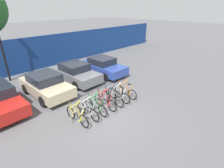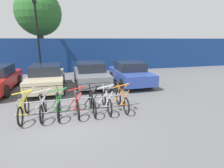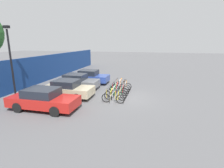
# 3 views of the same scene
# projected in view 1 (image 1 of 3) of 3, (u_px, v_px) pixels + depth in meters

# --- Properties ---
(ground_plane) EXTENTS (120.00, 120.00, 0.00)m
(ground_plane) POSITION_uv_depth(u_px,v_px,m) (106.00, 115.00, 9.08)
(ground_plane) COLOR #59595B
(hoarding_wall) EXTENTS (36.00, 0.16, 2.83)m
(hoarding_wall) POSITION_uv_depth(u_px,v_px,m) (25.00, 56.00, 14.44)
(hoarding_wall) COLOR navy
(hoarding_wall) RESTS_ON ground
(bike_rack) EXTENTS (4.19, 0.04, 0.57)m
(bike_rack) POSITION_uv_depth(u_px,v_px,m) (102.00, 99.00, 9.59)
(bike_rack) COLOR gray
(bike_rack) RESTS_ON ground
(bicycle_yellow) EXTENTS (0.68, 1.71, 1.05)m
(bicycle_yellow) POSITION_uv_depth(u_px,v_px,m) (77.00, 116.00, 8.34)
(bicycle_yellow) COLOR black
(bicycle_yellow) RESTS_ON ground
(bicycle_silver) EXTENTS (0.68, 1.71, 1.05)m
(bicycle_silver) POSITION_uv_depth(u_px,v_px,m) (88.00, 111.00, 8.76)
(bicycle_silver) COLOR black
(bicycle_silver) RESTS_ON ground
(bicycle_green) EXTENTS (0.68, 1.71, 1.05)m
(bicycle_green) POSITION_uv_depth(u_px,v_px,m) (96.00, 107.00, 9.12)
(bicycle_green) COLOR black
(bicycle_green) RESTS_ON ground
(bicycle_red) EXTENTS (0.68, 1.71, 1.05)m
(bicycle_red) POSITION_uv_depth(u_px,v_px,m) (105.00, 102.00, 9.57)
(bicycle_red) COLOR black
(bicycle_red) RESTS_ON ground
(bicycle_black) EXTENTS (0.68, 1.71, 1.05)m
(bicycle_black) POSITION_uv_depth(u_px,v_px,m) (112.00, 98.00, 9.95)
(bicycle_black) COLOR black
(bicycle_black) RESTS_ON ground
(bicycle_white) EXTENTS (0.68, 1.71, 1.05)m
(bicycle_white) POSITION_uv_depth(u_px,v_px,m) (119.00, 95.00, 10.33)
(bicycle_white) COLOR black
(bicycle_white) RESTS_ON ground
(bicycle_orange) EXTENTS (0.68, 1.71, 1.05)m
(bicycle_orange) POSITION_uv_depth(u_px,v_px,m) (125.00, 91.00, 10.75)
(bicycle_orange) COLOR black
(bicycle_orange) RESTS_ON ground
(car_beige) EXTENTS (1.91, 3.97, 1.40)m
(car_beige) POSITION_uv_depth(u_px,v_px,m) (46.00, 85.00, 10.87)
(car_beige) COLOR #C1B28E
(car_beige) RESTS_ON ground
(car_grey) EXTENTS (1.91, 4.08, 1.40)m
(car_grey) POSITION_uv_depth(u_px,v_px,m) (75.00, 73.00, 12.81)
(car_grey) COLOR slate
(car_grey) RESTS_ON ground
(car_blue) EXTENTS (1.91, 3.97, 1.40)m
(car_blue) POSITION_uv_depth(u_px,v_px,m) (103.00, 66.00, 14.19)
(car_blue) COLOR #2D479E
(car_blue) RESTS_ON ground
(lamp_post) EXTENTS (0.24, 0.44, 5.45)m
(lamp_post) POSITION_uv_depth(u_px,v_px,m) (0.00, 39.00, 11.97)
(lamp_post) COLOR black
(lamp_post) RESTS_ON ground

